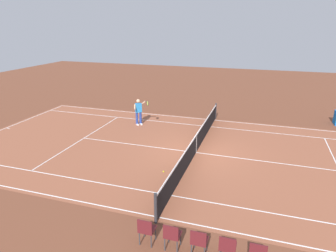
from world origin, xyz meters
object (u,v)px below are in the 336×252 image
at_px(tennis_player_near, 139,111).
at_px(spectator_chair_2, 199,240).
at_px(spectator_chair_1, 228,247).
at_px(tennis_ball, 164,171).
at_px(spectator_chair_4, 146,229).
at_px(spectator_chair_3, 172,235).
at_px(tennis_net, 196,143).

bearing_deg(tennis_player_near, spectator_chair_2, 121.18).
height_order(tennis_player_near, spectator_chair_2, tennis_player_near).
relative_size(tennis_player_near, spectator_chair_1, 1.93).
relative_size(tennis_ball, spectator_chair_1, 0.08).
distance_m(tennis_ball, spectator_chair_1, 5.45).
distance_m(tennis_ball, spectator_chair_2, 5.03).
bearing_deg(spectator_chair_4, tennis_player_near, -65.75).
height_order(spectator_chair_2, spectator_chair_3, same).
bearing_deg(tennis_player_near, spectator_chair_3, 117.83).
height_order(tennis_ball, spectator_chair_3, spectator_chair_3).
xyz_separation_m(tennis_player_near, spectator_chair_4, (-4.47, 9.91, -0.41)).
bearing_deg(tennis_ball, tennis_net, -109.55).
bearing_deg(tennis_ball, spectator_chair_1, 126.84).
relative_size(spectator_chair_1, spectator_chair_2, 1.00).
height_order(tennis_net, tennis_ball, tennis_net).
height_order(spectator_chair_1, spectator_chair_4, same).
height_order(tennis_player_near, spectator_chair_1, tennis_player_near).
relative_size(tennis_net, spectator_chair_1, 13.30).
relative_size(tennis_player_near, spectator_chair_3, 1.93).
height_order(tennis_player_near, tennis_ball, tennis_player_near).
xyz_separation_m(tennis_player_near, spectator_chair_3, (-5.23, 9.91, -0.41)).
height_order(tennis_player_near, spectator_chair_3, tennis_player_near).
distance_m(tennis_net, spectator_chair_3, 6.85).
xyz_separation_m(tennis_player_near, spectator_chair_2, (-6.00, 9.91, -0.41)).
bearing_deg(spectator_chair_2, spectator_chair_1, 180.00).
distance_m(tennis_ball, spectator_chair_4, 4.48).
bearing_deg(tennis_net, spectator_chair_2, 103.40).
xyz_separation_m(spectator_chair_1, spectator_chair_2, (0.77, 0.00, 0.00)).
bearing_deg(tennis_player_near, spectator_chair_1, 124.32).
xyz_separation_m(spectator_chair_1, spectator_chair_3, (1.53, 0.00, 0.00)).
height_order(spectator_chair_1, spectator_chair_2, same).
distance_m(tennis_player_near, spectator_chair_1, 12.01).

